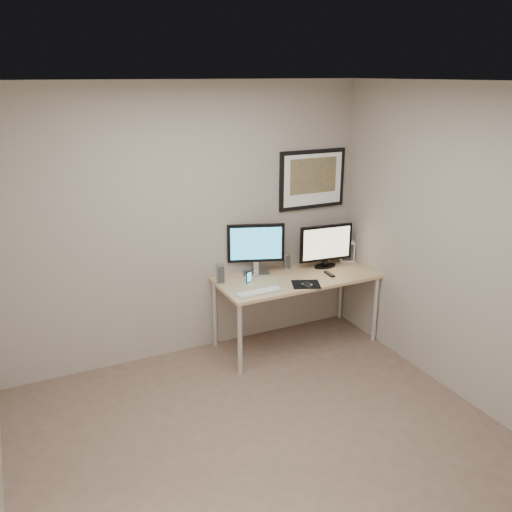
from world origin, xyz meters
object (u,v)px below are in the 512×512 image
at_px(framed_art, 312,179).
at_px(monitor_large, 256,247).
at_px(monitor_tv, 326,245).
at_px(phone_dock, 249,278).
at_px(desk, 296,283).
at_px(speaker_right, 287,261).
at_px(fan_unit, 347,251).
at_px(keyboard, 259,292).
at_px(speaker_left, 220,274).

bearing_deg(framed_art, monitor_large, -172.92).
xyz_separation_m(monitor_tv, phone_dock, (-0.92, -0.10, -0.17)).
bearing_deg(desk, framed_art, 43.46).
bearing_deg(monitor_large, framed_art, 26.35).
distance_m(speaker_right, fan_unit, 0.70).
relative_size(desk, keyboard, 3.63).
bearing_deg(keyboard, monitor_tv, 18.00).
relative_size(speaker_left, keyboard, 0.44).
relative_size(phone_dock, fan_unit, 0.60).
bearing_deg(desk, monitor_tv, 16.11).
bearing_deg(speaker_left, keyboard, -58.83).
xyz_separation_m(speaker_left, speaker_right, (0.78, 0.09, -0.01)).
bearing_deg(monitor_large, speaker_left, -150.32).
height_order(speaker_left, speaker_right, speaker_left).
xyz_separation_m(desk, speaker_right, (0.03, 0.26, 0.15)).
distance_m(monitor_large, keyboard, 0.57).
height_order(framed_art, speaker_left, framed_art).
height_order(monitor_large, speaker_right, monitor_large).
bearing_deg(fan_unit, keyboard, -141.54).
bearing_deg(phone_dock, fan_unit, -7.98).
xyz_separation_m(monitor_large, keyboard, (-0.19, -0.46, -0.28)).
relative_size(framed_art, fan_unit, 3.35).
distance_m(framed_art, monitor_tv, 0.69).
height_order(desk, keyboard, keyboard).
relative_size(framed_art, keyboard, 1.70).
bearing_deg(phone_dock, framed_art, 4.58).
relative_size(phone_dock, keyboard, 0.31).
height_order(monitor_tv, speaker_right, monitor_tv).
height_order(phone_dock, keyboard, phone_dock).
relative_size(monitor_large, monitor_tv, 0.95).
bearing_deg(framed_art, monitor_tv, -74.88).
bearing_deg(monitor_large, desk, -17.60).
height_order(desk, monitor_large, monitor_large).
relative_size(keyboard, fan_unit, 1.97).
relative_size(monitor_tv, keyboard, 1.31).
relative_size(desk, monitor_large, 2.92).
relative_size(monitor_tv, fan_unit, 2.57).
distance_m(desk, speaker_right, 0.30).
xyz_separation_m(desk, phone_dock, (-0.52, 0.02, 0.13)).
bearing_deg(keyboard, desk, 20.68).
bearing_deg(monitor_large, phone_dock, -109.90).
bearing_deg(monitor_tv, speaker_right, 165.14).
relative_size(monitor_large, fan_unit, 2.45).
relative_size(desk, speaker_left, 8.29).
height_order(framed_art, monitor_tv, framed_art).
bearing_deg(desk, keyboard, -157.69).
distance_m(framed_art, speaker_right, 0.87).
bearing_deg(speaker_right, monitor_tv, -17.15).
height_order(desk, phone_dock, phone_dock).
xyz_separation_m(framed_art, phone_dock, (-0.87, -0.31, -0.82)).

